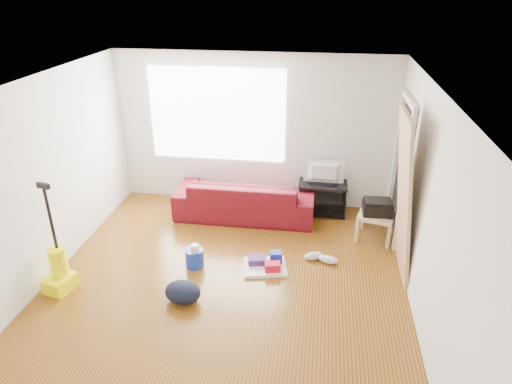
# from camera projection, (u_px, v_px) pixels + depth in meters

# --- Properties ---
(room) EXTENTS (4.51, 5.01, 2.51)m
(room) POSITION_uv_depth(u_px,v_px,m) (229.00, 194.00, 5.26)
(room) COLOR #4E2F11
(room) RESTS_ON ground
(sofa) EXTENTS (2.20, 0.86, 0.64)m
(sofa) POSITION_uv_depth(u_px,v_px,m) (245.00, 215.00, 7.42)
(sofa) COLOR #360A12
(sofa) RESTS_ON ground
(tv_stand) EXTENTS (0.77, 0.45, 0.53)m
(tv_stand) POSITION_uv_depth(u_px,v_px,m) (322.00, 198.00, 7.38)
(tv_stand) COLOR black
(tv_stand) RESTS_ON ground
(tv) EXTENTS (0.64, 0.08, 0.37)m
(tv) POSITION_uv_depth(u_px,v_px,m) (324.00, 173.00, 7.20)
(tv) COLOR black
(tv) RESTS_ON tv_stand
(side_table) EXTENTS (0.60, 0.60, 0.41)m
(side_table) POSITION_uv_depth(u_px,v_px,m) (376.00, 217.00, 6.65)
(side_table) COLOR tan
(side_table) RESTS_ON ground
(printer) EXTENTS (0.42, 0.32, 0.22)m
(printer) POSITION_uv_depth(u_px,v_px,m) (377.00, 207.00, 6.57)
(printer) COLOR black
(printer) RESTS_ON side_table
(bucket) EXTENTS (0.26, 0.26, 0.25)m
(bucket) POSITION_uv_depth(u_px,v_px,m) (195.00, 265.00, 6.14)
(bucket) COLOR #1635BC
(bucket) RESTS_ON ground
(toilet_paper) EXTENTS (0.11, 0.11, 0.10)m
(toilet_paper) POSITION_uv_depth(u_px,v_px,m) (195.00, 256.00, 6.04)
(toilet_paper) COLOR silver
(toilet_paper) RESTS_ON bucket
(cleaning_tray) EXTENTS (0.63, 0.55, 0.20)m
(cleaning_tray) POSITION_uv_depth(u_px,v_px,m) (266.00, 264.00, 6.06)
(cleaning_tray) COLOR white
(cleaning_tray) RESTS_ON ground
(backpack) EXTENTS (0.52, 0.46, 0.25)m
(backpack) POSITION_uv_depth(u_px,v_px,m) (183.00, 300.00, 5.48)
(backpack) COLOR black
(backpack) RESTS_ON ground
(sneakers) EXTENTS (0.49, 0.25, 0.11)m
(sneakers) POSITION_uv_depth(u_px,v_px,m) (321.00, 258.00, 6.21)
(sneakers) COLOR silver
(sneakers) RESTS_ON ground
(vacuum) EXTENTS (0.37, 0.40, 1.41)m
(vacuum) POSITION_uv_depth(u_px,v_px,m) (59.00, 271.00, 5.59)
(vacuum) COLOR #FEFF00
(vacuum) RESTS_ON ground
(door_panel) EXTENTS (0.27, 0.86, 2.14)m
(door_panel) POSITION_uv_depth(u_px,v_px,m) (393.00, 271.00, 6.02)
(door_panel) COLOR #A47A53
(door_panel) RESTS_ON ground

